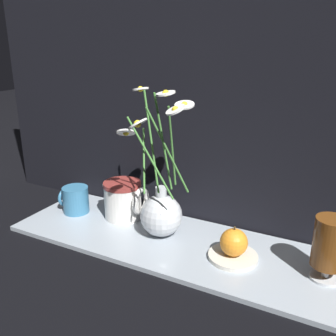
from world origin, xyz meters
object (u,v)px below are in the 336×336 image
vase_with_flowers (161,209)px  ceramic_pitcher (124,198)px  tea_glass (330,244)px  orange_fruit (234,242)px  yellow_mug (75,200)px

vase_with_flowers → ceramic_pitcher: vase_with_flowers is taller
tea_glass → vase_with_flowers: bearing=179.3°
vase_with_flowers → orange_fruit: 0.21m
vase_with_flowers → orange_fruit: bearing=-5.6°
yellow_mug → ceramic_pitcher: (0.15, 0.04, 0.02)m
vase_with_flowers → ceramic_pitcher: bearing=163.3°
yellow_mug → orange_fruit: size_ratio=1.17×
yellow_mug → tea_glass: 0.70m
yellow_mug → ceramic_pitcher: ceramic_pitcher is taller
yellow_mug → tea_glass: bearing=-1.0°
vase_with_flowers → ceramic_pitcher: (-0.15, 0.04, -0.01)m
ceramic_pitcher → tea_glass: size_ratio=0.93×
vase_with_flowers → yellow_mug: (-0.30, 0.01, -0.04)m
ceramic_pitcher → vase_with_flowers: bearing=-16.7°
yellow_mug → ceramic_pitcher: 0.16m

